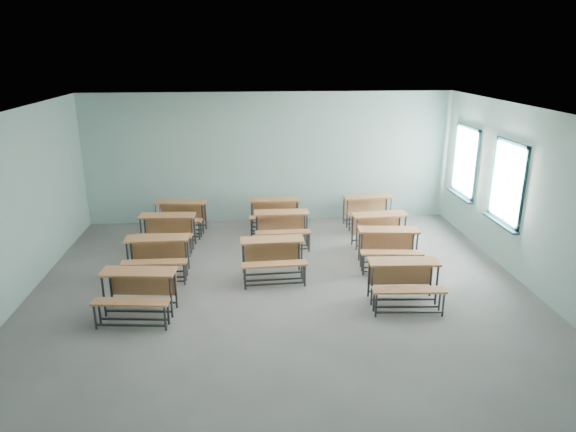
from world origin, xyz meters
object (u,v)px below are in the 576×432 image
desk_unit_r3c0 (180,212)px  desk_unit_r1c2 (389,242)px  desk_unit_r2c2 (380,226)px  desk_unit_r0c0 (138,287)px  desk_unit_r1c1 (273,253)px  desk_unit_r0c2 (404,277)px  desk_unit_r3c2 (369,207)px  desk_unit_r3c1 (275,210)px  desk_unit_r2c1 (282,224)px  desk_unit_r2c0 (167,227)px  desk_unit_r1c0 (157,251)px

desk_unit_r3c0 → desk_unit_r1c2: bearing=-20.4°
desk_unit_r3c0 → desk_unit_r2c2: bearing=-9.1°
desk_unit_r0c0 → desk_unit_r1c1: 2.60m
desk_unit_r0c2 → desk_unit_r1c1: 2.49m
desk_unit_r1c1 → desk_unit_r3c2: bearing=45.5°
desk_unit_r0c0 → desk_unit_r3c1: size_ratio=1.04×
desk_unit_r1c1 → desk_unit_r1c2: size_ratio=0.97×
desk_unit_r2c1 → desk_unit_r3c1: 1.02m
desk_unit_r2c0 → desk_unit_r1c2: bearing=-12.4°
desk_unit_r0c0 → desk_unit_r3c1: (2.45, 3.99, 0.00)m
desk_unit_r1c0 → desk_unit_r2c0: 1.40m
desk_unit_r1c1 → desk_unit_r1c2: (2.33, 0.36, 0.00)m
desk_unit_r1c0 → desk_unit_r3c0: (0.15, 2.43, 0.00)m
desk_unit_r2c0 → desk_unit_r3c2: same height
desk_unit_r3c0 → desk_unit_r3c2: bearing=8.8°
desk_unit_r1c0 → desk_unit_r1c2: size_ratio=0.95×
desk_unit_r2c0 → desk_unit_r3c1: 2.61m
desk_unit_r0c2 → desk_unit_r1c1: size_ratio=1.01×
desk_unit_r2c0 → desk_unit_r2c2: size_ratio=0.98×
desk_unit_r0c2 → desk_unit_r1c0: 4.61m
desk_unit_r0c0 → desk_unit_r1c2: bearing=26.2°
desk_unit_r2c0 → desk_unit_r2c1: same height
desk_unit_r1c0 → desk_unit_r1c2: bearing=1.7°
desk_unit_r1c1 → desk_unit_r2c2: same height
desk_unit_r3c2 → desk_unit_r0c0: bearing=-143.4°
desk_unit_r1c2 → desk_unit_r3c2: bearing=91.7°
desk_unit_r3c1 → desk_unit_r1c1: bearing=-91.9°
desk_unit_r0c0 → desk_unit_r3c0: size_ratio=0.99×
desk_unit_r1c0 → desk_unit_r1c1: bearing=-6.4°
desk_unit_r0c2 → desk_unit_r1c1: bearing=153.9°
desk_unit_r1c2 → desk_unit_r3c0: 4.96m
desk_unit_r0c0 → desk_unit_r2c0: same height
desk_unit_r1c1 → desk_unit_r0c2: bearing=-32.4°
desk_unit_r1c0 → desk_unit_r1c1: (2.19, -0.27, 0.00)m
desk_unit_r3c0 → desk_unit_r3c2: same height
desk_unit_r1c0 → desk_unit_r0c0: bearing=-91.9°
desk_unit_r0c2 → desk_unit_r2c2: size_ratio=0.98×
desk_unit_r0c2 → desk_unit_r3c2: size_ratio=1.00×
desk_unit_r1c0 → desk_unit_r3c1: 3.41m
desk_unit_r3c1 → desk_unit_r3c2: same height
desk_unit_r2c2 → desk_unit_r3c0: size_ratio=0.98×
desk_unit_r1c2 → desk_unit_r3c1: size_ratio=1.04×
desk_unit_r1c0 → desk_unit_r3c2: bearing=28.8°
desk_unit_r0c0 → desk_unit_r0c2: bearing=7.1°
desk_unit_r1c1 → desk_unit_r2c2: bearing=26.6°
desk_unit_r3c1 → desk_unit_r2c2: bearing=-29.1°
desk_unit_r3c0 → desk_unit_r0c0: bearing=-85.4°
desk_unit_r0c0 → desk_unit_r1c2: 4.88m
desk_unit_r1c2 → desk_unit_r0c2: bearing=-90.5°
desk_unit_r1c2 → desk_unit_r2c1: 2.43m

